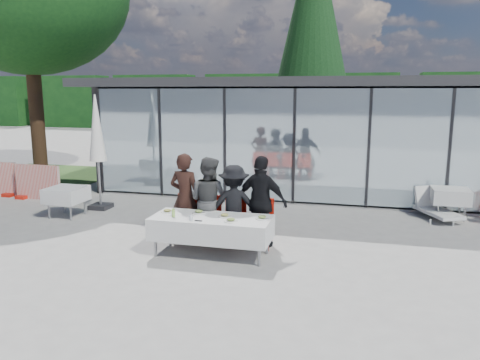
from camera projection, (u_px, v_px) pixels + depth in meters
The scene contains 26 objects.
ground at pixel (213, 248), 9.32m from camera, with size 90.00×90.00×0.00m, color gray.
pavilion at pixel (339, 119), 16.19m from camera, with size 14.80×8.80×3.44m.
treeline at pixel (299, 103), 36.04m from camera, with size 62.50×2.00×4.40m.
dining_table at pixel (211, 228), 8.83m from camera, with size 2.26×0.96×0.75m.
diner_a at pixel (185, 198), 9.61m from camera, with size 0.67×0.67×1.85m, color black.
diner_chair_a at pixel (186, 215), 9.73m from camera, with size 0.44×0.44×0.97m.
diner_b at pixel (209, 200), 9.49m from camera, with size 0.87×0.87×1.79m, color #4A4A4A.
diner_chair_b at pixel (210, 217), 9.61m from camera, with size 0.44×0.44×0.97m.
diner_c at pixel (234, 205), 9.38m from camera, with size 1.06×1.06×1.64m, color black.
diner_chair_c at pixel (235, 218), 9.48m from camera, with size 0.44×0.44×0.97m.
diner_d at pixel (262, 202), 9.22m from camera, with size 1.08×1.08×1.85m, color black.
diner_chair_d at pixel (262, 220), 9.34m from camera, with size 0.44×0.44×0.97m.
plate_a at pixel (167, 211), 9.12m from camera, with size 0.25×0.25×0.07m.
plate_b at pixel (199, 212), 9.05m from camera, with size 0.25×0.25×0.07m.
plate_c at pixel (225, 216), 8.79m from camera, with size 0.25×0.25×0.07m.
plate_d at pixel (262, 218), 8.65m from camera, with size 0.25×0.25×0.07m.
plate_extra at pixel (231, 220), 8.47m from camera, with size 0.25×0.25×0.07m.
juice_bottle at pixel (173, 213), 8.78m from camera, with size 0.06×0.06×0.15m, color #8BBF4F.
drinking_glasses at pixel (191, 218), 8.55m from camera, with size 0.07×0.07×0.10m.
folded_eyeglasses at pixel (198, 221), 8.50m from camera, with size 0.14×0.03×0.01m, color black.
spare_table_left at pixel (66, 195), 11.57m from camera, with size 0.86×0.86×0.74m.
spare_table_right at pixel (450, 196), 11.47m from camera, with size 0.86×0.86×0.74m.
market_umbrella at pixel (97, 135), 12.10m from camera, with size 0.50×0.50×3.00m.
lounger at pixel (435, 208), 11.51m from camera, with size 1.10×1.46×0.72m.
conifer_tree at pixel (313, 24), 20.45m from camera, with size 4.00×4.00×10.50m.
grass_patch at pixel (42, 176), 17.12m from camera, with size 5.00×5.00×0.02m, color #385926.
Camera 1 is at (2.75, -8.48, 3.07)m, focal length 35.00 mm.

